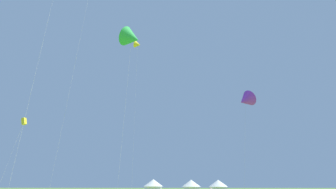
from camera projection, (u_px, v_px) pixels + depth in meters
The scene contains 7 objects.
kite_purple_delta at pixel (245, 100), 48.03m from camera, with size 4.36×4.09×18.02m.
kite_green_delta at pixel (132, 38), 41.27m from camera, with size 4.36×3.95×25.11m.
kite_yellow_box at pixel (24, 122), 52.74m from camera, with size 2.31×2.33×14.42m.
kite_yellow_delta at pixel (138, 45), 67.06m from camera, with size 2.12×1.99×36.03m.
festival_tent_center at pixel (153, 185), 69.74m from camera, with size 5.13×5.13×3.33m.
festival_tent_right at pixel (191, 186), 69.32m from camera, with size 4.90×4.90×3.19m.
festival_tent_left at pixel (218, 186), 69.03m from camera, with size 4.88×4.88×3.17m.
Camera 1 is at (1.58, -4.37, 1.86)m, focal length 28.90 mm.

